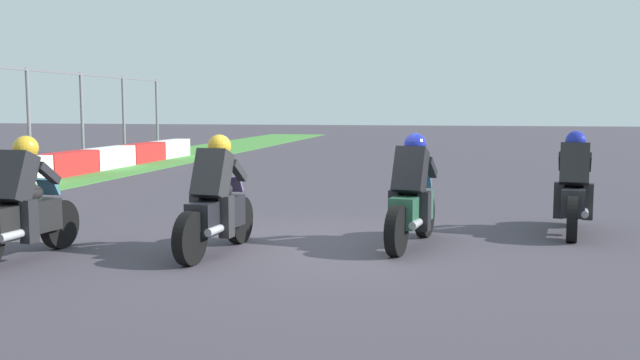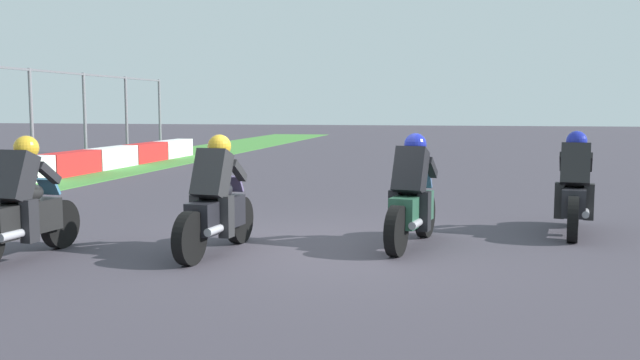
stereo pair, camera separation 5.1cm
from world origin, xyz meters
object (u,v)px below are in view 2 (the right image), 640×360
rider_lane_a (575,192)px  rider_lane_d (22,209)px  rider_lane_b (412,200)px  rider_lane_c (216,205)px

rider_lane_a → rider_lane_d: bearing=123.8°
rider_lane_a → rider_lane_d: same height
rider_lane_b → rider_lane_d: same height
rider_lane_b → rider_lane_d: (-1.76, 4.61, 0.00)m
rider_lane_b → rider_lane_d: bearing=122.5°
rider_lane_c → rider_lane_d: (-0.79, 2.20, 0.00)m
rider_lane_d → rider_lane_b: bearing=-63.7°
rider_lane_a → rider_lane_b: size_ratio=1.00×
rider_lane_c → rider_lane_b: bearing=-61.8°
rider_lane_c → rider_lane_d: bearing=116.0°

